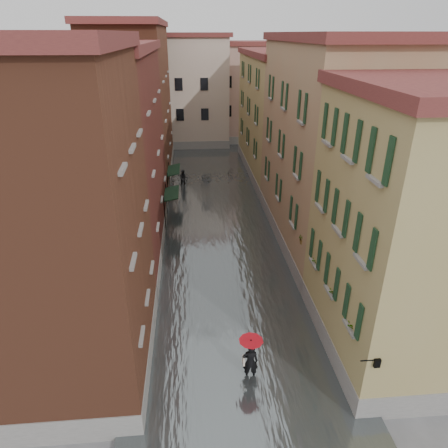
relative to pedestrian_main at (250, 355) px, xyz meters
name	(u,v)px	position (x,y,z in m)	size (l,w,h in m)	color
ground	(234,324)	(-0.29, 3.52, -1.27)	(120.00, 120.00, 0.00)	#58585A
floodwater	(217,217)	(-0.29, 16.52, -1.17)	(10.00, 60.00, 0.20)	#52595A
building_left_near	(60,234)	(-7.29, 1.52, 5.23)	(6.00, 8.00, 13.00)	brown
building_left_mid	(110,159)	(-7.29, 12.52, 4.98)	(6.00, 14.00, 12.50)	#5B281C
building_left_far	(136,107)	(-7.29, 27.52, 5.73)	(6.00, 16.00, 14.00)	brown
building_right_near	(408,237)	(6.71, 1.52, 4.48)	(6.00, 8.00, 11.50)	#9F8E52
building_right_mid	(326,150)	(6.71, 12.52, 5.23)	(6.00, 14.00, 13.00)	#977E5B
building_right_far	(278,118)	(6.71, 27.52, 4.48)	(6.00, 16.00, 11.50)	#9F8E52
building_end_cream	(180,92)	(-3.29, 41.52, 5.23)	(12.00, 9.00, 13.00)	#C0AE99
building_end_pink	(247,94)	(5.71, 43.52, 4.73)	(10.00, 9.00, 12.00)	tan
awning_near	(171,194)	(-3.77, 15.77, 1.20)	(1.09, 2.85, 2.80)	black
awning_far	(173,171)	(-3.77, 21.48, 1.20)	(1.09, 3.02, 2.80)	black
wall_lantern	(376,362)	(4.04, -2.48, 1.74)	(0.71, 0.22, 0.35)	black
window_planters	(325,271)	(3.83, 2.71, 2.24)	(0.59, 8.18, 0.84)	maroon
pedestrian_main	(250,355)	(0.00, 0.00, 0.00)	(1.02, 1.02, 2.06)	black
pedestrian_far	(184,179)	(-2.94, 23.84, -0.39)	(0.85, 0.66, 1.75)	black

